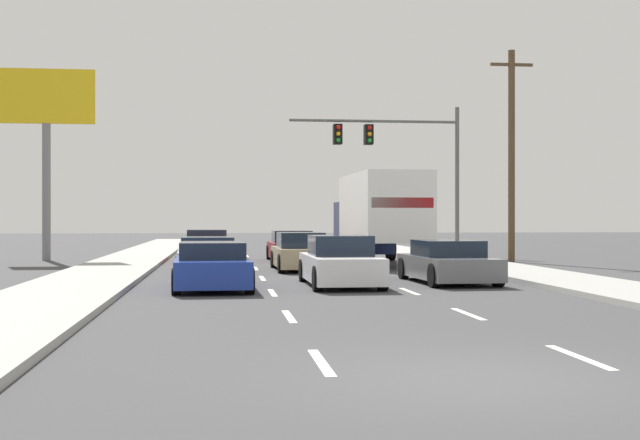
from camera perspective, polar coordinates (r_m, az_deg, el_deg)
name	(u,v)px	position (r m, az deg, el deg)	size (l,w,h in m)	color
ground_plane	(294,263)	(34.44, -1.78, -2.90)	(140.00, 140.00, 0.00)	#3D3D3F
sidewalk_right	(491,267)	(30.85, 11.46, -3.13)	(2.80, 80.00, 0.14)	#9E9E99
sidewalk_left	(111,270)	(29.55, -13.91, -3.27)	(2.80, 80.00, 0.14)	#9E9E99
lane_markings	(296,264)	(33.27, -1.61, -3.00)	(3.54, 57.00, 0.01)	silver
car_red	(206,247)	(35.62, -7.66, -1.82)	(2.02, 4.43, 1.34)	red
car_silver	(207,256)	(28.03, -7.61, -2.44)	(2.13, 4.63, 1.21)	#B7BABF
car_blue	(212,267)	(21.93, -7.27, -3.15)	(2.05, 4.46, 1.21)	#1E389E
car_maroon	(291,247)	(35.85, -1.95, -1.85)	(1.91, 4.20, 1.29)	maroon
car_tan	(300,253)	(29.60, -1.34, -2.24)	(1.88, 4.29, 1.32)	tan
car_white	(340,263)	(22.77, 1.37, -2.94)	(1.89, 4.49, 1.36)	white
box_truck	(379,213)	(33.12, 4.01, 0.48)	(2.75, 8.14, 3.50)	white
car_gray	(448,263)	(24.13, 8.60, -2.89)	(2.10, 4.38, 1.20)	slate
traffic_signal_mast	(390,147)	(40.76, 4.70, 4.92)	(8.24, 0.69, 7.18)	#595B56
utility_pole_mid	(511,153)	(36.17, 12.76, 4.43)	(1.80, 0.28, 8.80)	brown
roadside_billboard	(46,123)	(38.48, -17.93, 6.20)	(4.08, 0.36, 8.24)	slate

